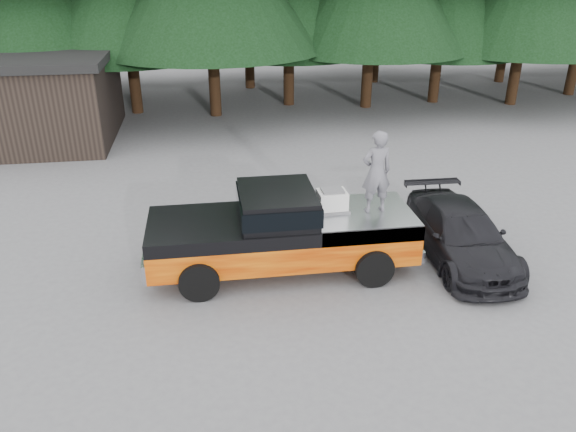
{
  "coord_description": "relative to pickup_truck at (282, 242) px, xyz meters",
  "views": [
    {
      "loc": [
        -1.45,
        -10.27,
        6.49
      ],
      "look_at": [
        0.08,
        0.0,
        1.64
      ],
      "focal_mm": 35.0,
      "sensor_mm": 36.0,
      "label": 1
    }
  ],
  "objects": [
    {
      "name": "ground",
      "position": [
        -0.05,
        -0.72,
        -0.67
      ],
      "size": [
        120.0,
        120.0,
        0.0
      ],
      "primitive_type": "plane",
      "color": "#535356",
      "rests_on": "ground"
    },
    {
      "name": "pickup_truck",
      "position": [
        0.0,
        0.0,
        0.0
      ],
      "size": [
        6.0,
        2.04,
        1.33
      ],
      "primitive_type": null,
      "color": "orange",
      "rests_on": "ground"
    },
    {
      "name": "truck_cab",
      "position": [
        -0.1,
        0.0,
        0.96
      ],
      "size": [
        1.66,
        1.9,
        0.59
      ],
      "primitive_type": "cube",
      "color": "black",
      "rests_on": "pickup_truck"
    },
    {
      "name": "air_compressor",
      "position": [
        1.14,
        0.12,
        0.88
      ],
      "size": [
        0.65,
        0.54,
        0.43
      ],
      "primitive_type": "cube",
      "rotation": [
        0.0,
        0.0,
        0.04
      ],
      "color": "silver",
      "rests_on": "pickup_truck"
    },
    {
      "name": "man_on_bed",
      "position": [
        2.06,
        -0.05,
        1.58
      ],
      "size": [
        0.71,
        0.51,
        1.84
      ],
      "primitive_type": "imported",
      "rotation": [
        0.0,
        0.0,
        3.25
      ],
      "color": "#5B5961",
      "rests_on": "pickup_truck"
    },
    {
      "name": "parked_car",
      "position": [
        4.16,
        -0.1,
        -0.05
      ],
      "size": [
        1.82,
        4.27,
        1.23
      ],
      "primitive_type": "imported",
      "rotation": [
        0.0,
        0.0,
        -0.02
      ],
      "color": "black",
      "rests_on": "ground"
    },
    {
      "name": "utility_building",
      "position": [
        -9.05,
        11.28,
        1.0
      ],
      "size": [
        8.4,
        6.4,
        3.3
      ],
      "color": "black",
      "rests_on": "ground"
    }
  ]
}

